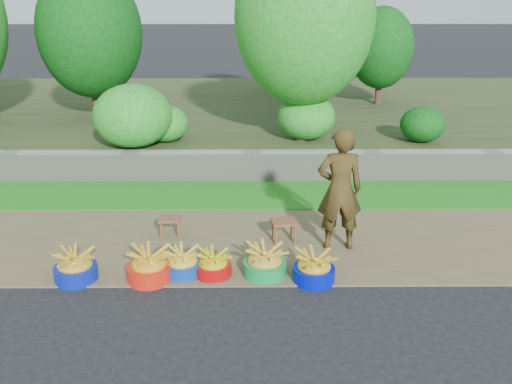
{
  "coord_description": "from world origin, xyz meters",
  "views": [
    {
      "loc": [
        0.0,
        -6.03,
        3.32
      ],
      "look_at": [
        0.06,
        1.3,
        0.75
      ],
      "focal_mm": 40.0,
      "sensor_mm": 36.0,
      "label": 1
    }
  ],
  "objects_px": {
    "stool_left": "(170,222)",
    "vendor_woman": "(340,190)",
    "basin_b": "(149,267)",
    "basin_e": "(265,263)",
    "basin_c": "(182,263)",
    "basin_f": "(314,269)",
    "basin_a": "(75,267)",
    "stool_right": "(284,225)",
    "basin_d": "(213,265)"
  },
  "relations": [
    {
      "from": "basin_e",
      "to": "basin_f",
      "type": "bearing_deg",
      "value": -13.11
    },
    {
      "from": "basin_e",
      "to": "basin_f",
      "type": "distance_m",
      "value": 0.61
    },
    {
      "from": "basin_b",
      "to": "basin_e",
      "type": "distance_m",
      "value": 1.41
    },
    {
      "from": "stool_left",
      "to": "vendor_woman",
      "type": "relative_size",
      "value": 0.2
    },
    {
      "from": "basin_d",
      "to": "vendor_woman",
      "type": "distance_m",
      "value": 1.96
    },
    {
      "from": "basin_f",
      "to": "basin_d",
      "type": "bearing_deg",
      "value": 173.58
    },
    {
      "from": "basin_a",
      "to": "stool_left",
      "type": "relative_size",
      "value": 1.6
    },
    {
      "from": "basin_f",
      "to": "stool_left",
      "type": "height_order",
      "value": "basin_f"
    },
    {
      "from": "basin_d",
      "to": "basin_e",
      "type": "bearing_deg",
      "value": -0.03
    },
    {
      "from": "basin_f",
      "to": "vendor_woman",
      "type": "bearing_deg",
      "value": 66.1
    },
    {
      "from": "basin_b",
      "to": "basin_f",
      "type": "height_order",
      "value": "basin_b"
    },
    {
      "from": "basin_d",
      "to": "vendor_woman",
      "type": "bearing_deg",
      "value": 25.99
    },
    {
      "from": "stool_left",
      "to": "stool_right",
      "type": "xyz_separation_m",
      "value": [
        1.62,
        -0.2,
        0.03
      ]
    },
    {
      "from": "basin_b",
      "to": "basin_e",
      "type": "height_order",
      "value": "basin_b"
    },
    {
      "from": "basin_e",
      "to": "basin_c",
      "type": "bearing_deg",
      "value": 178.13
    },
    {
      "from": "vendor_woman",
      "to": "basin_a",
      "type": "bearing_deg",
      "value": 12.23
    },
    {
      "from": "basin_c",
      "to": "basin_d",
      "type": "bearing_deg",
      "value": -4.87
    },
    {
      "from": "basin_c",
      "to": "basin_d",
      "type": "distance_m",
      "value": 0.39
    },
    {
      "from": "vendor_woman",
      "to": "stool_right",
      "type": "bearing_deg",
      "value": -18.64
    },
    {
      "from": "basin_a",
      "to": "basin_d",
      "type": "relative_size",
      "value": 1.17
    },
    {
      "from": "basin_f",
      "to": "stool_left",
      "type": "bearing_deg",
      "value": 145.07
    },
    {
      "from": "basin_e",
      "to": "stool_left",
      "type": "relative_size",
      "value": 1.64
    },
    {
      "from": "basin_c",
      "to": "stool_left",
      "type": "bearing_deg",
      "value": 104.69
    },
    {
      "from": "basin_c",
      "to": "basin_b",
      "type": "bearing_deg",
      "value": -161.49
    },
    {
      "from": "basin_a",
      "to": "vendor_woman",
      "type": "relative_size",
      "value": 0.31
    },
    {
      "from": "basin_b",
      "to": "basin_d",
      "type": "distance_m",
      "value": 0.78
    },
    {
      "from": "basin_b",
      "to": "basin_f",
      "type": "distance_m",
      "value": 2.0
    },
    {
      "from": "basin_a",
      "to": "basin_f",
      "type": "distance_m",
      "value": 2.89
    },
    {
      "from": "basin_a",
      "to": "basin_c",
      "type": "relative_size",
      "value": 1.09
    },
    {
      "from": "basin_a",
      "to": "vendor_woman",
      "type": "distance_m",
      "value": 3.49
    },
    {
      "from": "basin_a",
      "to": "basin_d",
      "type": "height_order",
      "value": "basin_a"
    },
    {
      "from": "basin_d",
      "to": "stool_left",
      "type": "height_order",
      "value": "basin_d"
    },
    {
      "from": "basin_b",
      "to": "stool_right",
      "type": "distance_m",
      "value": 2.02
    },
    {
      "from": "basin_a",
      "to": "basin_c",
      "type": "bearing_deg",
      "value": 5.42
    },
    {
      "from": "basin_b",
      "to": "stool_right",
      "type": "bearing_deg",
      "value": 32.97
    },
    {
      "from": "basin_f",
      "to": "stool_right",
      "type": "relative_size",
      "value": 1.29
    },
    {
      "from": "basin_b",
      "to": "basin_e",
      "type": "bearing_deg",
      "value": 3.89
    },
    {
      "from": "basin_b",
      "to": "basin_d",
      "type": "relative_size",
      "value": 1.22
    },
    {
      "from": "basin_b",
      "to": "basin_f",
      "type": "bearing_deg",
      "value": -1.2
    },
    {
      "from": "basin_c",
      "to": "basin_e",
      "type": "distance_m",
      "value": 1.02
    },
    {
      "from": "stool_right",
      "to": "vendor_woman",
      "type": "height_order",
      "value": "vendor_woman"
    },
    {
      "from": "basin_a",
      "to": "basin_c",
      "type": "height_order",
      "value": "basin_a"
    },
    {
      "from": "basin_a",
      "to": "stool_left",
      "type": "xyz_separation_m",
      "value": [
        0.97,
        1.29,
        0.07
      ]
    },
    {
      "from": "basin_b",
      "to": "vendor_woman",
      "type": "distance_m",
      "value": 2.66
    },
    {
      "from": "basin_a",
      "to": "basin_e",
      "type": "relative_size",
      "value": 0.97
    },
    {
      "from": "basin_b",
      "to": "basin_c",
      "type": "distance_m",
      "value": 0.41
    },
    {
      "from": "basin_b",
      "to": "stool_left",
      "type": "height_order",
      "value": "basin_b"
    },
    {
      "from": "basin_d",
      "to": "stool_right",
      "type": "relative_size",
      "value": 1.13
    },
    {
      "from": "basin_b",
      "to": "basin_e",
      "type": "xyz_separation_m",
      "value": [
        1.41,
        0.1,
        -0.0
      ]
    },
    {
      "from": "basin_a",
      "to": "stool_right",
      "type": "relative_size",
      "value": 1.32
    }
  ]
}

